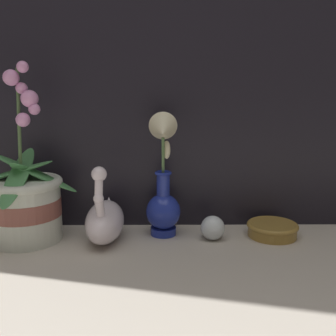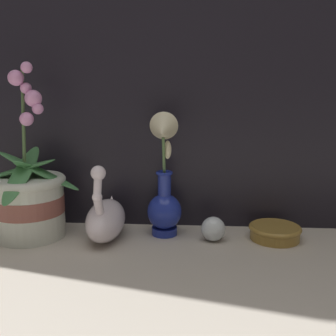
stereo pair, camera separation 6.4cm
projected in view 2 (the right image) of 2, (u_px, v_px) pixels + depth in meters
The scene contains 6 objects.
ground_plane at pixel (148, 259), 0.84m from camera, with size 2.80×2.80×0.00m, color #BCB2A3.
orchid_potted_plant at pixel (29, 198), 0.96m from camera, with size 0.26×0.24×0.42m.
swan_figurine at pixel (106, 218), 0.95m from camera, with size 0.09×0.19×0.19m.
blue_vase at pixel (164, 190), 0.95m from camera, with size 0.09×0.13×0.31m.
glass_sphere at pixel (213, 229), 0.94m from camera, with size 0.06×0.06×0.06m.
amber_dish at pixel (275, 231), 0.95m from camera, with size 0.13×0.13×0.03m.
Camera 2 is at (0.09, -0.78, 0.36)m, focal length 42.00 mm.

